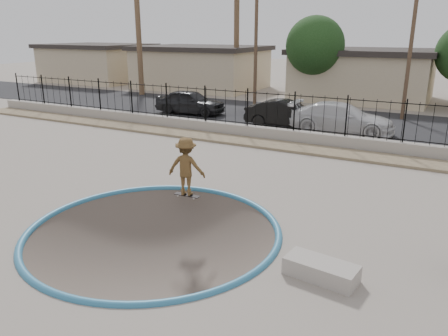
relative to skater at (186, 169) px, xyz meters
name	(u,v)px	position (x,y,z in m)	size (l,w,h in m)	color
ground	(303,155)	(0.59, 10.40, -2.06)	(120.00, 120.00, 2.20)	gray
bowl_pit	(154,231)	(0.59, -2.60, -0.96)	(6.84, 6.84, 1.80)	#50473D
coping_ring	(154,231)	(0.59, -2.60, -0.96)	(7.04, 7.04, 0.20)	teal
rock_strip	(285,146)	(0.59, 7.60, -0.90)	(42.00, 1.60, 0.11)	#978363
retaining_wall	(293,136)	(0.59, 8.70, -0.66)	(42.00, 0.45, 0.60)	#A29C8E
fence	(294,112)	(0.59, 8.70, 0.54)	(40.00, 0.04, 1.80)	black
street	(329,119)	(0.59, 15.40, -0.94)	(90.00, 8.00, 0.04)	black
house_west_far	(98,62)	(-27.41, 24.90, 1.02)	(10.60, 8.60, 3.90)	tan
house_west	(201,67)	(-14.41, 24.90, 1.01)	(11.60, 8.60, 3.90)	tan
house_center	(363,74)	(0.59, 24.90, 1.02)	(10.60, 8.60, 3.90)	tan
palm_mid	(237,12)	(-9.41, 22.40, 5.73)	(2.30, 2.30, 9.30)	brown
utility_pole_left	(256,39)	(-5.41, 17.40, 3.74)	(1.70, 0.24, 9.00)	#473323
utility_pole_mid	(412,36)	(4.59, 17.40, 4.00)	(1.70, 0.24, 9.50)	#473323
street_tree_left	(315,46)	(-2.41, 21.40, 3.23)	(4.32, 4.32, 6.36)	#473323
skater	(186,169)	(0.00, 0.00, 0.00)	(1.24, 0.71, 1.92)	brown
skateboard	(187,195)	(0.00, 0.00, -0.90)	(0.91, 0.26, 0.08)	black
concrete_ledge	(321,270)	(5.31, -2.77, -0.76)	(1.60, 0.70, 0.40)	#9E968C
car_a	(190,102)	(-7.92, 12.72, -0.14)	(1.84, 4.58, 1.56)	black
car_b	(286,114)	(-0.96, 11.80, -0.18)	(1.58, 4.54, 1.50)	black
car_c	(342,118)	(2.17, 11.80, -0.13)	(2.22, 5.45, 1.58)	silver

